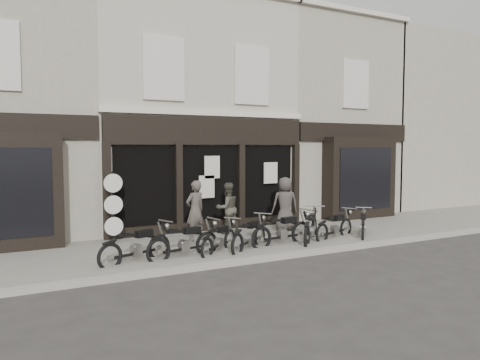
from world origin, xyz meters
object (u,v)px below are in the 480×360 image
motorcycle_5 (311,230)px  man_left (195,211)px  motorcycle_7 (363,227)px  motorcycle_6 (335,229)px  motorcycle_0 (136,249)px  motorcycle_3 (249,238)px  motorcycle_1 (184,245)px  man_centre (227,208)px  man_right (285,204)px  motorcycle_2 (219,242)px  motorcycle_4 (282,233)px  advert_sign_post (113,211)px

motorcycle_5 → man_left: bearing=108.1°
motorcycle_7 → motorcycle_6: bearing=125.8°
motorcycle_0 → motorcycle_3: 3.17m
motorcycle_1 → motorcycle_3: 1.95m
man_centre → motorcycle_7: bearing=146.9°
motorcycle_6 → man_right: size_ratio=1.07×
motorcycle_5 → man_left: size_ratio=0.96×
motorcycle_6 → man_right: 1.95m
motorcycle_2 → motorcycle_3: 0.91m
motorcycle_1 → man_centre: bearing=33.0°
motorcycle_2 → man_left: bearing=54.0°
man_right → motorcycle_5: bearing=99.7°
man_right → man_centre: bearing=3.8°
motorcycle_4 → motorcycle_7: size_ratio=1.44×
motorcycle_2 → man_left: size_ratio=0.91×
motorcycle_0 → motorcycle_4: 4.30m
motorcycle_2 → motorcycle_7: 5.05m
motorcycle_1 → motorcycle_6: 5.06m
motorcycle_3 → motorcycle_6: bearing=-33.2°
motorcycle_6 → advert_sign_post: bearing=141.7°
motorcycle_5 → motorcycle_2: bearing=135.4°
motorcycle_2 → motorcycle_5: motorcycle_5 is taller
motorcycle_5 → motorcycle_6: (0.94, 0.02, -0.04)m
motorcycle_2 → motorcycle_4: bearing=-36.7°
motorcycle_3 → motorcycle_6: motorcycle_3 is taller
motorcycle_3 → motorcycle_7: motorcycle_3 is taller
motorcycle_2 → advert_sign_post: size_ratio=0.74×
motorcycle_7 → man_left: (-5.07, 1.69, 0.66)m
motorcycle_6 → man_left: bearing=140.5°
motorcycle_6 → advert_sign_post: 6.73m
motorcycle_2 → man_left: (-0.02, 1.59, 0.66)m
man_left → motorcycle_7: bearing=144.9°
motorcycle_2 → motorcycle_0: bearing=142.7°
motorcycle_2 → motorcycle_4: size_ratio=0.75×
motorcycle_6 → motorcycle_7: (1.03, -0.14, -0.02)m
motorcycle_2 → man_right: (3.28, 1.73, 0.66)m
motorcycle_2 → motorcycle_5: bearing=-36.5°
motorcycle_2 → motorcycle_6: (4.01, 0.04, 0.02)m
motorcycle_7 → man_left: size_ratio=0.85×
motorcycle_4 → advert_sign_post: size_ratio=0.99×
motorcycle_4 → motorcycle_6: size_ratio=1.14×
motorcycle_2 → man_right: size_ratio=0.91×
man_left → motorcycle_5: bearing=136.5°
advert_sign_post → motorcycle_2: bearing=-45.5°
motorcycle_7 → motorcycle_5: bearing=130.0°
motorcycle_0 → man_left: (2.24, 1.58, 0.62)m
man_right → motorcycle_4: bearing=70.9°
motorcycle_0 → motorcycle_5: (5.33, 0.01, 0.02)m
motorcycle_4 → man_left: man_left is taller
man_right → advert_sign_post: (-5.56, 0.59, 0.06)m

